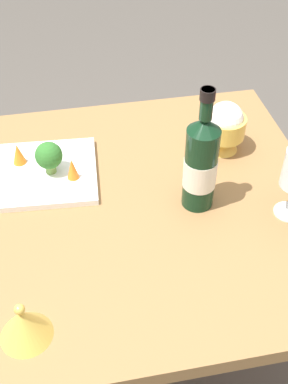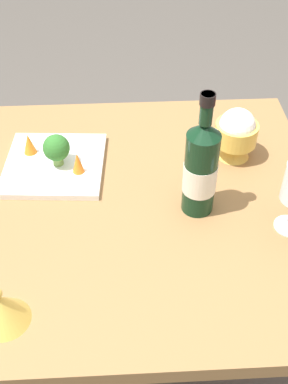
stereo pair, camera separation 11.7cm
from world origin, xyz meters
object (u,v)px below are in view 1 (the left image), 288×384
at_px(rice_bowl, 225,126).
at_px(wine_bottle, 201,163).
at_px(rice_bowl_lid, 24,324).
at_px(carrot_garnish_right, 18,154).
at_px(broccoli_floret, 49,156).
at_px(carrot_garnish_left, 72,169).
at_px(serving_plate, 47,173).

bearing_deg(rice_bowl, wine_bottle, 57.33).
distance_m(rice_bowl_lid, carrot_garnish_right, 0.50).
bearing_deg(rice_bowl, carrot_garnish_right, -2.41).
height_order(rice_bowl, broccoli_floret, rice_bowl).
bearing_deg(carrot_garnish_right, wine_bottle, 152.80).
xyz_separation_m(broccoli_floret, carrot_garnish_right, (0.08, -0.05, -0.02)).
relative_size(rice_bowl_lid, carrot_garnish_left, 1.76).
bearing_deg(carrot_garnish_left, rice_bowl_lid, 73.35).
distance_m(wine_bottle, carrot_garnish_right, 0.47).
bearing_deg(rice_bowl_lid, carrot_garnish_right, -89.28).
relative_size(rice_bowl_lid, carrot_garnish_right, 1.76).
relative_size(wine_bottle, serving_plate, 1.16).
bearing_deg(wine_bottle, rice_bowl_lid, 35.10).
bearing_deg(wine_bottle, serving_plate, -25.67).
height_order(rice_bowl_lid, serving_plate, rice_bowl_lid).
distance_m(wine_bottle, rice_bowl, 0.23).
distance_m(wine_bottle, broccoli_floret, 0.38).
relative_size(rice_bowl, carrot_garnish_right, 2.50).
bearing_deg(broccoli_floret, carrot_garnish_left, 147.84).
bearing_deg(rice_bowl, carrot_garnish_left, 8.77).
bearing_deg(broccoli_floret, rice_bowl_lid, 80.97).
bearing_deg(rice_bowl_lid, broccoli_floret, -99.03).
bearing_deg(carrot_garnish_right, serving_plate, 145.30).
bearing_deg(carrot_garnish_right, rice_bowl, 177.59).
xyz_separation_m(wine_bottle, rice_bowl, (-0.12, -0.19, -0.05)).
distance_m(wine_bottle, carrot_garnish_left, 0.32).
relative_size(wine_bottle, rice_bowl_lid, 3.10).
distance_m(serving_plate, carrot_garnish_right, 0.09).
height_order(wine_bottle, broccoli_floret, wine_bottle).
bearing_deg(carrot_garnish_left, rice_bowl, -171.23).
relative_size(carrot_garnish_left, carrot_garnish_right, 1.00).
bearing_deg(rice_bowl_lid, serving_plate, -97.38).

